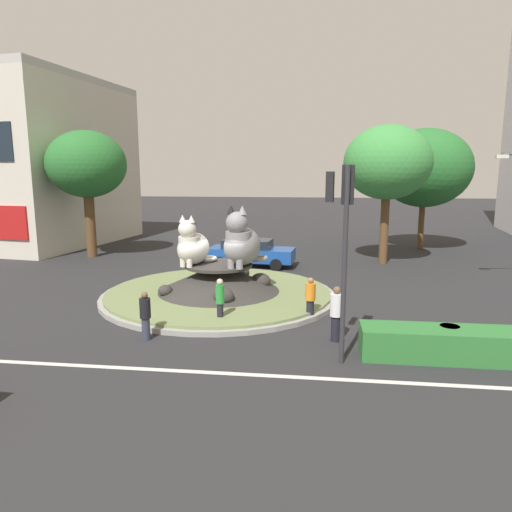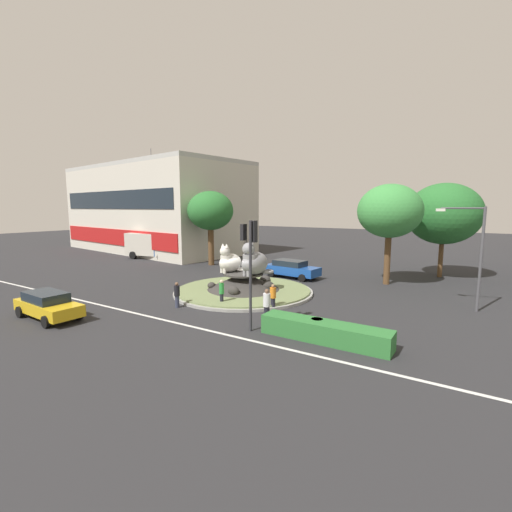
% 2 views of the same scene
% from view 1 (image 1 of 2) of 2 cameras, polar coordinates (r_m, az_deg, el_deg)
% --- Properties ---
extents(ground_plane, '(160.00, 160.00, 0.00)m').
position_cam_1_polar(ground_plane, '(20.03, -4.56, -5.04)').
color(ground_plane, '#28282B').
extents(lane_centreline, '(112.00, 0.20, 0.01)m').
position_cam_1_polar(lane_centreline, '(13.17, -11.32, -13.58)').
color(lane_centreline, silver).
rests_on(lane_centreline, ground).
extents(roundabout_island, '(9.94, 9.94, 1.45)m').
position_cam_1_polar(roundabout_island, '(19.90, -4.53, -3.53)').
color(roundabout_island, gray).
rests_on(roundabout_island, ground).
extents(cat_statue_white, '(1.64, 2.08, 2.13)m').
position_cam_1_polar(cat_statue_white, '(19.56, -7.81, 1.18)').
color(cat_statue_white, silver).
rests_on(cat_statue_white, roundabout_island).
extents(cat_statue_grey, '(2.07, 2.65, 2.54)m').
position_cam_1_polar(cat_statue_grey, '(19.14, -1.81, 1.53)').
color(cat_statue_grey, gray).
rests_on(cat_statue_grey, roundabout_island).
extents(traffic_light_mast, '(0.78, 0.47, 5.48)m').
position_cam_1_polar(traffic_light_mast, '(12.68, 10.68, 4.26)').
color(traffic_light_mast, '#2D2D33').
rests_on(traffic_light_mast, ground).
extents(clipped_hedge_strip, '(6.07, 1.20, 0.90)m').
position_cam_1_polar(clipped_hedge_strip, '(14.70, 24.75, -9.91)').
color(clipped_hedge_strip, '#2D7033').
rests_on(clipped_hedge_strip, ground).
extents(broadleaf_tree_behind_island, '(4.93, 4.93, 7.91)m').
position_cam_1_polar(broadleaf_tree_behind_island, '(27.75, 15.86, 10.94)').
color(broadleaf_tree_behind_island, brown).
rests_on(broadleaf_tree_behind_island, ground).
extents(second_tree_near_tower, '(4.79, 4.79, 7.79)m').
position_cam_1_polar(second_tree_near_tower, '(30.67, -20.11, 10.45)').
color(second_tree_near_tower, brown).
rests_on(second_tree_near_tower, ground).
extents(third_tree_left, '(6.20, 6.20, 8.18)m').
position_cam_1_polar(third_tree_left, '(33.87, 20.03, 10.11)').
color(third_tree_left, brown).
rests_on(third_tree_left, ground).
extents(pedestrian_green_shirt, '(0.30, 0.30, 1.65)m').
position_cam_1_polar(pedestrian_green_shirt, '(16.30, -4.44, -5.41)').
color(pedestrian_green_shirt, black).
rests_on(pedestrian_green_shirt, ground).
extents(pedestrian_black_shirt, '(0.35, 0.35, 1.58)m').
position_cam_1_polar(pedestrian_black_shirt, '(15.21, -13.45, -7.04)').
color(pedestrian_black_shirt, '#33384C').
rests_on(pedestrian_black_shirt, ground).
extents(pedestrian_orange_shirt, '(0.37, 0.37, 1.55)m').
position_cam_1_polar(pedestrian_orange_shirt, '(16.93, 6.70, -5.11)').
color(pedestrian_orange_shirt, black).
rests_on(pedestrian_orange_shirt, ground).
extents(pedestrian_white_shirt, '(0.40, 0.40, 1.78)m').
position_cam_1_polar(pedestrian_white_shirt, '(14.88, 9.83, -6.88)').
color(pedestrian_white_shirt, black).
rests_on(pedestrian_white_shirt, ground).
extents(hatchback_near_shophouse, '(4.96, 2.47, 1.53)m').
position_cam_1_polar(hatchback_near_shophouse, '(26.33, -0.66, 0.51)').
color(hatchback_near_shophouse, '#19479E').
rests_on(hatchback_near_shophouse, ground).
extents(litter_bin, '(0.56, 0.56, 0.90)m').
position_cam_1_polar(litter_bin, '(14.82, 22.61, -9.59)').
color(litter_bin, '#2D4233').
rests_on(litter_bin, ground).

